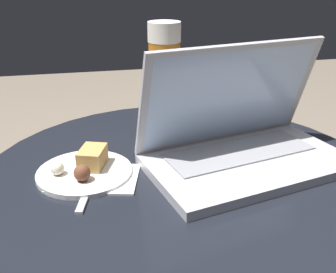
{
  "coord_description": "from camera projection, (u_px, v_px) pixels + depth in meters",
  "views": [
    {
      "loc": [
        -0.16,
        -0.62,
        0.89
      ],
      "look_at": [
        -0.03,
        0.01,
        0.61
      ],
      "focal_mm": 42.0,
      "sensor_mm": 36.0,
      "label": 1
    }
  ],
  "objects": [
    {
      "name": "table",
      "position": [
        181.0,
        238.0,
        0.79
      ],
      "size": [
        0.75,
        0.75,
        0.54
      ],
      "color": "#515156",
      "rests_on": "ground_plane"
    },
    {
      "name": "napkin",
      "position": [
        94.0,
        178.0,
        0.7
      ],
      "size": [
        0.18,
        0.14,
        0.0
      ],
      "color": "white",
      "rests_on": "table"
    },
    {
      "name": "laptop",
      "position": [
        242.0,
        139.0,
        0.75
      ],
      "size": [
        0.41,
        0.29,
        0.23
      ],
      "color": "#B2B2B7",
      "rests_on": "table"
    },
    {
      "name": "beer_glass",
      "position": [
        164.0,
        83.0,
        0.82
      ],
      "size": [
        0.07,
        0.07,
        0.25
      ],
      "color": "#C6701E",
      "rests_on": "table"
    },
    {
      "name": "snack_plate",
      "position": [
        85.0,
        169.0,
        0.71
      ],
      "size": [
        0.17,
        0.17,
        0.04
      ],
      "color": "silver",
      "rests_on": "table"
    },
    {
      "name": "fork",
      "position": [
        92.0,
        178.0,
        0.7
      ],
      "size": [
        0.06,
        0.19,
        0.0
      ],
      "color": "#B2B2B7",
      "rests_on": "table"
    }
  ]
}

